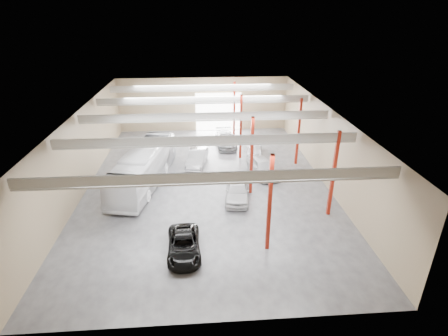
{
  "coord_description": "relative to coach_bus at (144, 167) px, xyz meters",
  "views": [
    {
      "loc": [
        -0.57,
        -29.28,
        15.05
      ],
      "look_at": [
        1.47,
        -1.38,
        2.2
      ],
      "focal_mm": 28.0,
      "sensor_mm": 36.0,
      "label": 1
    }
  ],
  "objects": [
    {
      "name": "car_right_near",
      "position": [
        11.3,
        6.37,
        -1.0
      ],
      "size": [
        2.26,
        4.54,
        1.43
      ],
      "primitive_type": "imported",
      "rotation": [
        0.0,
        0.0,
        -0.18
      ],
      "color": "#ACADB1",
      "rests_on": "ground"
    },
    {
      "name": "coach_bus",
      "position": [
        0.0,
        0.0,
        0.0
      ],
      "size": [
        5.18,
        12.65,
        3.43
      ],
      "primitive_type": "imported",
      "rotation": [
        0.0,
        0.0,
        -0.19
      ],
      "color": "silver",
      "rests_on": "ground"
    },
    {
      "name": "car_row_a",
      "position": [
        8.3,
        -3.45,
        -0.87
      ],
      "size": [
        2.62,
        5.18,
        1.69
      ],
      "primitive_type": "imported",
      "rotation": [
        0.0,
        0.0,
        -0.13
      ],
      "color": "silver",
      "rests_on": "ground"
    },
    {
      "name": "black_sedan",
      "position": [
        3.95,
        -10.58,
        -1.06
      ],
      "size": [
        2.36,
        4.78,
        1.3
      ],
      "primitive_type": "imported",
      "rotation": [
        0.0,
        0.0,
        0.04
      ],
      "color": "black",
      "rests_on": "ground"
    },
    {
      "name": "car_row_b",
      "position": [
        4.88,
        4.05,
        -0.92
      ],
      "size": [
        2.55,
        5.09,
        1.6
      ],
      "primitive_type": "imported",
      "rotation": [
        0.0,
        0.0,
        -0.18
      ],
      "color": "#B7B7BC",
      "rests_on": "ground"
    },
    {
      "name": "car_right_far",
      "position": [
        11.3,
        1.17,
        -0.87
      ],
      "size": [
        2.98,
        5.26,
        1.69
      ],
      "primitive_type": "imported",
      "rotation": [
        0.0,
        0.0,
        0.21
      ],
      "color": "silver",
      "rests_on": "ground"
    },
    {
      "name": "car_row_c",
      "position": [
        8.3,
        9.25,
        -0.92
      ],
      "size": [
        2.47,
        5.55,
        1.58
      ],
      "primitive_type": "imported",
      "rotation": [
        0.0,
        0.0,
        0.05
      ],
      "color": "slate",
      "rests_on": "ground"
    },
    {
      "name": "depot_shell",
      "position": [
        5.93,
        0.04,
        3.26
      ],
      "size": [
        22.12,
        32.12,
        7.06
      ],
      "color": "#3F4044",
      "rests_on": "ground"
    }
  ]
}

